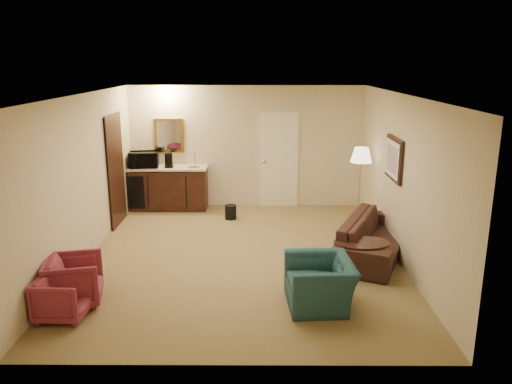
% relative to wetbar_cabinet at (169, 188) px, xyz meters
% --- Properties ---
extents(ground, '(6.00, 6.00, 0.00)m').
position_rel_wetbar_cabinet_xyz_m(ground, '(1.65, -2.72, -0.46)').
color(ground, olive).
rests_on(ground, ground).
extents(room_walls, '(5.02, 6.01, 2.61)m').
position_rel_wetbar_cabinet_xyz_m(room_walls, '(1.55, -1.95, 1.26)').
color(room_walls, beige).
rests_on(room_walls, ground).
extents(wetbar_cabinet, '(1.64, 0.58, 0.92)m').
position_rel_wetbar_cabinet_xyz_m(wetbar_cabinet, '(0.00, 0.00, 0.00)').
color(wetbar_cabinet, '#351D11').
rests_on(wetbar_cabinet, ground).
extents(sofa, '(1.47, 2.26, 0.86)m').
position_rel_wetbar_cabinet_xyz_m(sofa, '(3.80, -2.65, -0.03)').
color(sofa, black).
rests_on(sofa, ground).
extents(teal_armchair, '(0.68, 0.99, 0.82)m').
position_rel_wetbar_cabinet_xyz_m(teal_armchair, '(2.71, -4.36, -0.05)').
color(teal_armchair, '#1D424A').
rests_on(teal_armchair, ground).
extents(rose_chair_near, '(0.57, 0.61, 0.60)m').
position_rel_wetbar_cabinet_xyz_m(rose_chair_near, '(-0.50, -4.72, -0.16)').
color(rose_chair_near, maroon).
rests_on(rose_chair_near, ground).
extents(rose_chair_far, '(0.77, 0.80, 0.70)m').
position_rel_wetbar_cabinet_xyz_m(rose_chair_far, '(-0.50, -4.32, -0.11)').
color(rose_chair_far, maroon).
rests_on(rose_chair_far, ground).
extents(coffee_table, '(0.88, 0.63, 0.48)m').
position_rel_wetbar_cabinet_xyz_m(coffee_table, '(3.45, -3.31, -0.22)').
color(coffee_table, black).
rests_on(coffee_table, ground).
extents(floor_lamp, '(0.52, 0.52, 1.52)m').
position_rel_wetbar_cabinet_xyz_m(floor_lamp, '(3.85, -1.03, 0.30)').
color(floor_lamp, gold).
rests_on(floor_lamp, ground).
extents(waste_bin, '(0.30, 0.30, 0.29)m').
position_rel_wetbar_cabinet_xyz_m(waste_bin, '(1.35, -0.72, -0.32)').
color(waste_bin, black).
rests_on(waste_bin, ground).
extents(microwave, '(0.63, 0.40, 0.40)m').
position_rel_wetbar_cabinet_xyz_m(microwave, '(-0.50, -0.04, 0.66)').
color(microwave, black).
rests_on(microwave, wetbar_cabinet).
extents(coffee_maker, '(0.19, 0.19, 0.31)m').
position_rel_wetbar_cabinet_xyz_m(coffee_maker, '(0.03, -0.06, 0.61)').
color(coffee_maker, black).
rests_on(coffee_maker, wetbar_cabinet).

